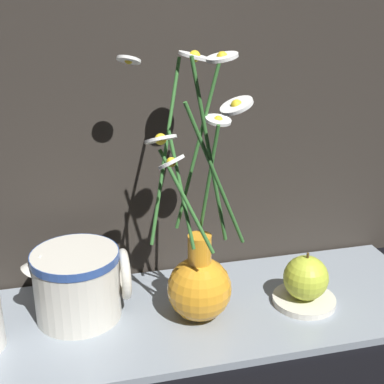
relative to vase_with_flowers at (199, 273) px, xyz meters
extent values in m
plane|color=black|center=(-0.01, 0.02, -0.09)|extent=(6.00, 6.00, 0.00)
cube|color=gray|center=(-0.01, 0.02, -0.08)|extent=(0.78, 0.26, 0.01)
sphere|color=orange|center=(0.00, 0.00, -0.03)|extent=(0.10, 0.10, 0.10)
cylinder|color=orange|center=(0.00, 0.00, 0.03)|extent=(0.03, 0.03, 0.05)
cylinder|color=#336B2D|center=(-0.03, -0.01, 0.14)|extent=(0.03, 0.06, 0.15)
cylinder|color=white|center=(-0.06, -0.02, 0.21)|extent=(0.05, 0.05, 0.02)
sphere|color=yellow|center=(-0.06, -0.02, 0.21)|extent=(0.01, 0.01, 0.01)
cylinder|color=#336B2D|center=(-0.02, -0.03, 0.13)|extent=(0.07, 0.06, 0.13)
cylinder|color=white|center=(-0.05, -0.06, 0.19)|extent=(0.05, 0.05, 0.02)
sphere|color=yellow|center=(-0.05, -0.06, 0.19)|extent=(0.01, 0.01, 0.01)
cylinder|color=#336B2D|center=(0.01, -0.03, 0.19)|extent=(0.06, 0.02, 0.25)
cylinder|color=white|center=(0.01, -0.05, 0.31)|extent=(0.05, 0.05, 0.01)
sphere|color=yellow|center=(0.01, -0.05, 0.31)|extent=(0.01, 0.01, 0.01)
cylinder|color=#336B2D|center=(0.00, 0.03, 0.18)|extent=(0.06, 0.01, 0.24)
cylinder|color=white|center=(0.01, 0.06, 0.30)|extent=(0.05, 0.05, 0.01)
sphere|color=yellow|center=(0.01, 0.06, 0.30)|extent=(0.02, 0.02, 0.02)
cylinder|color=#336B2D|center=(0.01, -0.04, 0.16)|extent=(0.09, 0.03, 0.20)
cylinder|color=white|center=(0.02, -0.09, 0.26)|extent=(0.05, 0.05, 0.02)
sphere|color=yellow|center=(0.02, -0.09, 0.26)|extent=(0.01, 0.01, 0.01)
cylinder|color=#336B2D|center=(-0.04, 0.03, 0.18)|extent=(0.07, 0.09, 0.24)
cylinder|color=white|center=(-0.08, 0.06, 0.30)|extent=(0.04, 0.04, 0.02)
sphere|color=yellow|center=(-0.08, 0.06, 0.30)|extent=(0.01, 0.01, 0.01)
cylinder|color=#336B2D|center=(0.02, 0.01, 0.14)|extent=(0.02, 0.04, 0.16)
cylinder|color=white|center=(0.03, 0.02, 0.22)|extent=(0.05, 0.05, 0.01)
sphere|color=yellow|center=(0.03, 0.02, 0.22)|extent=(0.01, 0.01, 0.01)
cylinder|color=beige|center=(-0.17, 0.05, -0.02)|extent=(0.13, 0.13, 0.11)
cylinder|color=#2D4C93|center=(-0.17, 0.05, 0.03)|extent=(0.13, 0.13, 0.01)
torus|color=beige|center=(-0.10, 0.05, -0.01)|extent=(0.01, 0.08, 0.08)
cone|color=beige|center=(-0.23, 0.05, 0.02)|extent=(0.05, 0.04, 0.04)
cylinder|color=silver|center=(0.17, 0.00, -0.07)|extent=(0.10, 0.10, 0.01)
sphere|color=#B7C638|center=(0.17, 0.00, -0.03)|extent=(0.07, 0.07, 0.07)
cylinder|color=#4C3819|center=(0.17, 0.00, 0.01)|extent=(0.00, 0.00, 0.01)
camera|label=1|loc=(-0.17, -0.66, 0.39)|focal=50.00mm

